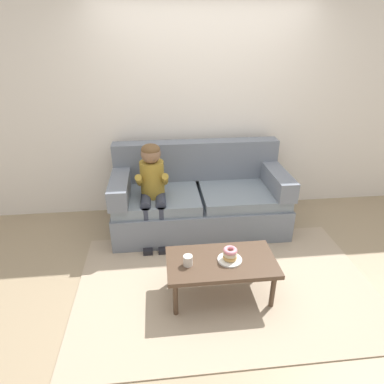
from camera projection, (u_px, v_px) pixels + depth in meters
name	position (u px, v px, depth m)	size (l,w,h in m)	color
ground	(220.00, 268.00, 3.30)	(10.00, 10.00, 0.00)	#9E896B
wall_back	(203.00, 101.00, 3.94)	(8.00, 0.10, 2.80)	silver
area_rug	(225.00, 285.00, 3.08)	(2.73, 1.73, 0.01)	tan
couch	(199.00, 199.00, 3.90)	(1.98, 0.90, 0.97)	slate
coffee_table	(221.00, 264.00, 2.83)	(0.94, 0.51, 0.38)	#4C3828
person_child	(152.00, 184.00, 3.52)	(0.34, 0.58, 1.10)	olive
plate	(230.00, 260.00, 2.81)	(0.21, 0.21, 0.01)	white
donut	(230.00, 257.00, 2.80)	(0.12, 0.12, 0.04)	tan
donut_second	(231.00, 254.00, 2.78)	(0.12, 0.12, 0.04)	beige
donut_third	(231.00, 250.00, 2.77)	(0.12, 0.12, 0.04)	pink
mug	(188.00, 260.00, 2.74)	(0.08, 0.08, 0.09)	silver
toy_controller	(262.00, 258.00, 3.42)	(0.23, 0.09, 0.05)	#339E56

